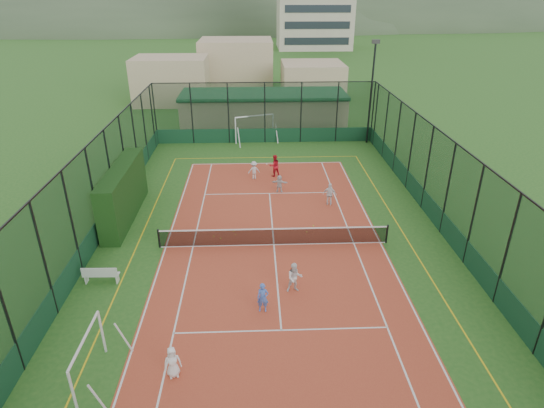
{
  "coord_description": "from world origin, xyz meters",
  "views": [
    {
      "loc": [
        -0.91,
        -19.99,
        11.93
      ],
      "look_at": [
        -0.0,
        2.35,
        1.2
      ],
      "focal_mm": 30.0,
      "sensor_mm": 36.0,
      "label": 1
    }
  ],
  "objects": [
    {
      "name": "child_far_right",
      "position": [
        3.56,
        4.62,
        0.7
      ],
      "size": [
        0.87,
        0.55,
        1.38
      ],
      "primitive_type": "imported",
      "rotation": [
        0.0,
        0.0,
        2.85
      ],
      "color": "white",
      "rests_on": "court_slab"
    },
    {
      "name": "tennis_balls",
      "position": [
        -0.56,
        1.29,
        0.04
      ],
      "size": [
        5.47,
        1.25,
        0.07
      ],
      "color": "#CCE033",
      "rests_on": "court_slab"
    },
    {
      "name": "child_near_left",
      "position": [
        -3.78,
        -8.48,
        0.6
      ],
      "size": [
        0.66,
        0.52,
        1.19
      ],
      "primitive_type": "imported",
      "rotation": [
        0.0,
        0.0,
        0.27
      ],
      "color": "white",
      "rests_on": "court_slab"
    },
    {
      "name": "futsal_goal_near",
      "position": [
        -6.44,
        -8.62,
        0.91
      ],
      "size": [
        2.83,
        0.87,
        1.81
      ],
      "primitive_type": null,
      "rotation": [
        0.0,
        0.0,
        1.55
      ],
      "color": "white",
      "rests_on": "ground"
    },
    {
      "name": "child_near_mid",
      "position": [
        -0.68,
        -5.19,
        0.65
      ],
      "size": [
        0.49,
        0.34,
        1.29
      ],
      "primitive_type": "imported",
      "rotation": [
        0.0,
        0.0,
        -0.06
      ],
      "color": "#496FCE",
      "rests_on": "court_slab"
    },
    {
      "name": "clubhouse",
      "position": [
        0.0,
        22.0,
        1.57
      ],
      "size": [
        15.2,
        7.2,
        3.15
      ],
      "primitive_type": null,
      "color": "tan",
      "rests_on": "ground"
    },
    {
      "name": "court_slab",
      "position": [
        0.0,
        0.0,
        0.01
      ],
      "size": [
        11.17,
        23.97,
        0.01
      ],
      "primitive_type": "cube",
      "color": "#A83725",
      "rests_on": "ground"
    },
    {
      "name": "perimeter_fence",
      "position": [
        0.0,
        0.0,
        2.5
      ],
      "size": [
        18.12,
        34.12,
        5.0
      ],
      "primitive_type": null,
      "color": "black",
      "rests_on": "ground"
    },
    {
      "name": "distant_hills",
      "position": [
        0.0,
        150.0,
        0.0
      ],
      "size": [
        200.0,
        60.0,
        24.0
      ],
      "primitive_type": null,
      "color": "#384C33",
      "rests_on": "ground"
    },
    {
      "name": "child_near_right",
      "position": [
        0.71,
        -3.92,
        0.7
      ],
      "size": [
        0.72,
        0.58,
        1.39
      ],
      "primitive_type": "imported",
      "rotation": [
        0.0,
        0.0,
        0.09
      ],
      "color": "white",
      "rests_on": "court_slab"
    },
    {
      "name": "tennis_net",
      "position": [
        0.0,
        0.0,
        0.53
      ],
      "size": [
        11.67,
        0.12,
        1.06
      ],
      "primitive_type": null,
      "color": "black",
      "rests_on": "ground"
    },
    {
      "name": "white_bench",
      "position": [
        -7.8,
        -2.92,
        0.44
      ],
      "size": [
        1.58,
        0.47,
        0.88
      ],
      "primitive_type": null,
      "rotation": [
        0.0,
        0.0,
        -0.02
      ],
      "color": "white",
      "rests_on": "ground"
    },
    {
      "name": "ground",
      "position": [
        0.0,
        0.0,
        0.0
      ],
      "size": [
        300.0,
        300.0,
        0.0
      ],
      "primitive_type": "plane",
      "color": "#265C1F",
      "rests_on": "ground"
    },
    {
      "name": "futsal_goal_far",
      "position": [
        -0.87,
        17.23,
        1.11
      ],
      "size": [
        3.58,
        2.05,
        2.22
      ],
      "primitive_type": null,
      "rotation": [
        0.0,
        0.0,
        0.33
      ],
      "color": "white",
      "rests_on": "ground"
    },
    {
      "name": "child_far_back",
      "position": [
        0.65,
        6.66,
        0.57
      ],
      "size": [
        1.09,
        0.52,
        1.12
      ],
      "primitive_type": "imported",
      "rotation": [
        0.0,
        0.0,
        2.95
      ],
      "color": "silver",
      "rests_on": "court_slab"
    },
    {
      "name": "child_far_left",
      "position": [
        -0.97,
        8.9,
        0.64
      ],
      "size": [
        0.87,
        0.58,
        1.26
      ],
      "primitive_type": "imported",
      "rotation": [
        0.0,
        0.0,
        3.29
      ],
      "color": "silver",
      "rests_on": "court_slab"
    },
    {
      "name": "floodlight_ne",
      "position": [
        8.6,
        16.6,
        4.12
      ],
      "size": [
        0.6,
        0.26,
        8.25
      ],
      "primitive_type": null,
      "color": "black",
      "rests_on": "ground"
    },
    {
      "name": "hedge_left",
      "position": [
        -8.3,
        3.52,
        1.5
      ],
      "size": [
        1.03,
        6.85,
        3.0
      ],
      "primitive_type": "cube",
      "color": "black",
      "rests_on": "ground"
    },
    {
      "name": "coach",
      "position": [
        0.45,
        9.35,
        0.78
      ],
      "size": [
        0.91,
        0.82,
        1.54
      ],
      "primitive_type": "imported",
      "rotation": [
        0.0,
        0.0,
        3.51
      ],
      "color": "red",
      "rests_on": "court_slab"
    }
  ]
}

